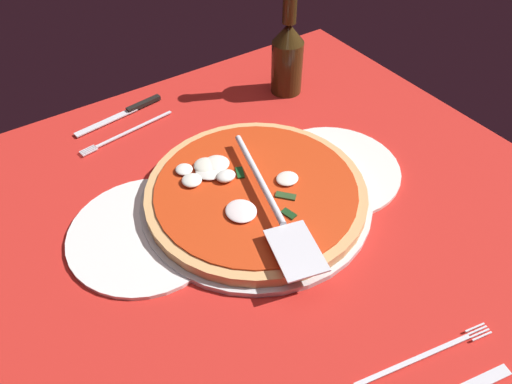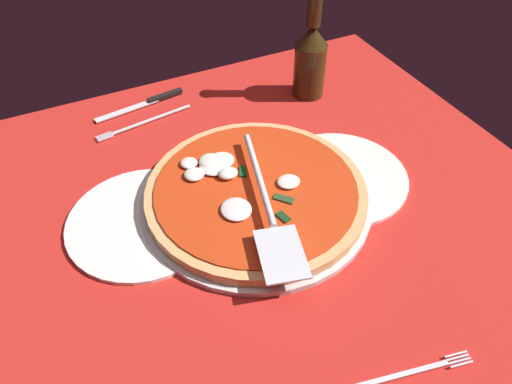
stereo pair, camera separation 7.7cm
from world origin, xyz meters
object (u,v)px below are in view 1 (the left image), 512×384
(dinner_plate_left, at_px, (146,233))
(pizza_server, at_px, (274,207))
(place_setting_far, at_px, (128,123))
(pizza, at_px, (254,191))
(beer_bottle, at_px, (287,55))
(dinner_plate_right, at_px, (332,170))
(place_setting_near, at_px, (426,383))

(dinner_plate_left, bearing_deg, pizza_server, -30.24)
(dinner_plate_left, relative_size, place_setting_far, 1.14)
(pizza, height_order, pizza_server, pizza_server)
(pizza_server, bearing_deg, place_setting_far, -153.82)
(pizza, distance_m, beer_bottle, 0.34)
(beer_bottle, bearing_deg, pizza_server, -129.23)
(dinner_plate_right, xyz_separation_m, place_setting_far, (-0.24, 0.33, -0.00))
(pizza_server, distance_m, place_setting_far, 0.39)
(pizza, bearing_deg, place_setting_far, 105.57)
(place_setting_far, bearing_deg, dinner_plate_left, 63.91)
(pizza_server, height_order, place_setting_near, pizza_server)
(dinner_plate_right, bearing_deg, place_setting_near, -113.62)
(beer_bottle, bearing_deg, place_setting_far, 166.65)
(dinner_plate_left, height_order, beer_bottle, beer_bottle)
(beer_bottle, bearing_deg, dinner_plate_left, -153.68)
(pizza_server, bearing_deg, place_setting_near, 16.40)
(pizza, xyz_separation_m, pizza_server, (-0.01, -0.07, 0.03))
(place_setting_far, xyz_separation_m, beer_bottle, (0.32, -0.08, 0.08))
(dinner_plate_right, height_order, pizza_server, pizza_server)
(dinner_plate_left, distance_m, pizza, 0.18)
(dinner_plate_right, bearing_deg, beer_bottle, 71.46)
(pizza, height_order, place_setting_far, pizza)
(pizza, relative_size, pizza_server, 1.16)
(pizza, relative_size, place_setting_near, 1.58)
(dinner_plate_right, bearing_deg, pizza, 174.53)
(dinner_plate_left, bearing_deg, place_setting_near, -66.05)
(place_setting_near, bearing_deg, pizza, 101.17)
(pizza_server, relative_size, place_setting_near, 1.36)
(pizza_server, relative_size, place_setting_far, 1.46)
(place_setting_near, bearing_deg, beer_bottle, 79.72)
(beer_bottle, bearing_deg, pizza, -135.16)
(place_setting_near, bearing_deg, pizza_server, 103.02)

